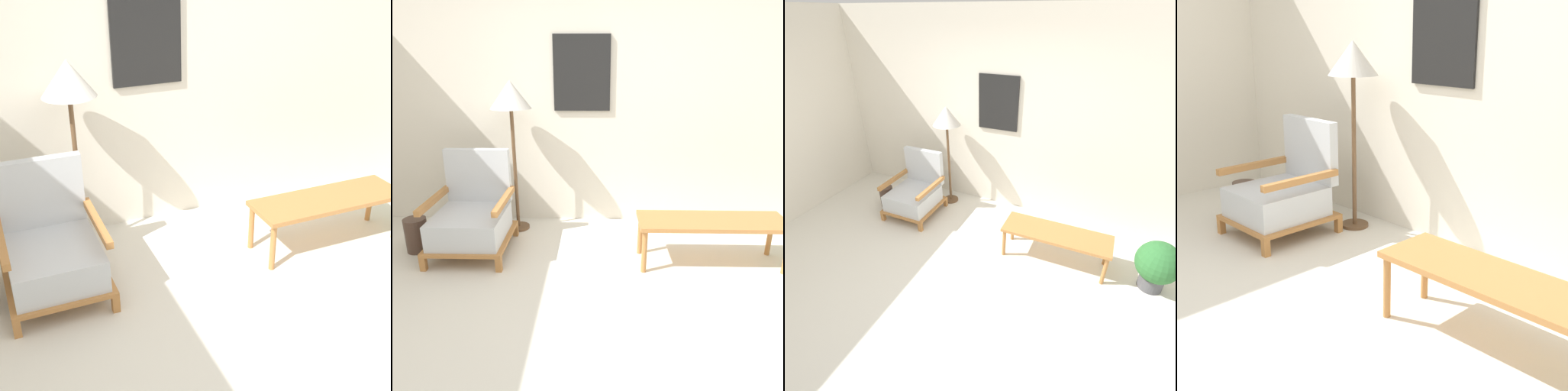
# 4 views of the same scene
# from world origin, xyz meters

# --- Properties ---
(ground_plane) EXTENTS (14.00, 14.00, 0.00)m
(ground_plane) POSITION_xyz_m (0.00, 0.00, 0.00)
(ground_plane) COLOR silver
(wall_back) EXTENTS (8.00, 0.09, 2.70)m
(wall_back) POSITION_xyz_m (-0.00, 2.15, 1.35)
(wall_back) COLOR silver
(wall_back) RESTS_ON ground_plane
(armchair) EXTENTS (0.69, 0.74, 0.89)m
(armchair) POSITION_xyz_m (-1.06, 1.36, 0.33)
(armchair) COLOR #B2753D
(armchair) RESTS_ON ground_plane
(floor_lamp) EXTENTS (0.39, 0.39, 1.50)m
(floor_lamp) POSITION_xyz_m (-0.75, 1.85, 1.30)
(floor_lamp) COLOR brown
(floor_lamp) RESTS_ON ground_plane
(coffee_table) EXTENTS (1.24, 0.41, 0.41)m
(coffee_table) POSITION_xyz_m (1.04, 1.15, 0.36)
(coffee_table) COLOR #B2753D
(coffee_table) RESTS_ON ground_plane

